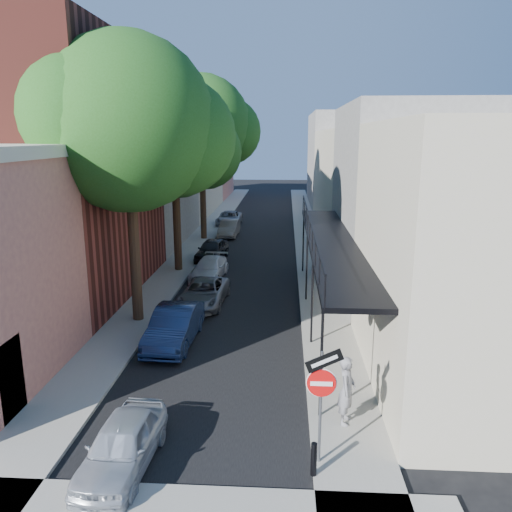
# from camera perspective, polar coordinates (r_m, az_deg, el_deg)

# --- Properties ---
(ground) EXTENTS (160.00, 160.00, 0.00)m
(ground) POSITION_cam_1_polar(r_m,az_deg,el_deg) (12.23, -8.96, -24.82)
(ground) COLOR black
(ground) RESTS_ON ground
(road_surface) EXTENTS (6.00, 64.00, 0.01)m
(road_surface) POSITION_cam_1_polar(r_m,az_deg,el_deg) (40.12, 0.10, 2.69)
(road_surface) COLOR black
(road_surface) RESTS_ON ground
(sidewalk_left) EXTENTS (2.00, 64.00, 0.12)m
(sidewalk_left) POSITION_cam_1_polar(r_m,az_deg,el_deg) (40.54, -5.56, 2.82)
(sidewalk_left) COLOR gray
(sidewalk_left) RESTS_ON ground
(sidewalk_right) EXTENTS (2.00, 64.00, 0.12)m
(sidewalk_right) POSITION_cam_1_polar(r_m,az_deg,el_deg) (40.08, 5.82, 2.69)
(sidewalk_right) COLOR gray
(sidewalk_right) RESTS_ON ground
(buildings_left) EXTENTS (10.10, 59.10, 12.00)m
(buildings_left) POSITION_cam_1_polar(r_m,az_deg,el_deg) (39.91, -13.65, 9.41)
(buildings_left) COLOR tan
(buildings_left) RESTS_ON ground
(buildings_right) EXTENTS (9.80, 55.00, 10.00)m
(buildings_right) POSITION_cam_1_polar(r_m,az_deg,el_deg) (39.52, 13.34, 8.64)
(buildings_right) COLOR #C1B59F
(buildings_right) RESTS_ON ground
(sign_post) EXTENTS (0.89, 0.17, 2.99)m
(sign_post) POSITION_cam_1_polar(r_m,az_deg,el_deg) (11.73, 7.50, -14.68)
(sign_post) COLOR #595B60
(sign_post) RESTS_ON ground
(bollard) EXTENTS (0.14, 0.14, 0.80)m
(bollard) POSITION_cam_1_polar(r_m,az_deg,el_deg) (12.12, 6.62, -22.08)
(bollard) COLOR black
(bollard) RESTS_ON sidewalk_right
(oak_near) EXTENTS (7.48, 6.80, 11.42)m
(oak_near) POSITION_cam_1_polar(r_m,az_deg,el_deg) (20.40, -13.08, 14.10)
(oak_near) COLOR #342214
(oak_near) RESTS_ON ground
(oak_mid) EXTENTS (6.60, 6.00, 10.20)m
(oak_mid) POSITION_cam_1_polar(r_m,az_deg,el_deg) (28.16, -8.47, 12.38)
(oak_mid) COLOR #342214
(oak_mid) RESTS_ON ground
(oak_far) EXTENTS (7.70, 7.00, 11.90)m
(oak_far) POSITION_cam_1_polar(r_m,az_deg,el_deg) (37.04, -5.51, 14.57)
(oak_far) COLOR #342214
(oak_far) RESTS_ON ground
(parked_car_a) EXTENTS (1.57, 3.54, 1.18)m
(parked_car_a) POSITION_cam_1_polar(r_m,az_deg,el_deg) (12.75, -15.03, -20.11)
(parked_car_a) COLOR #9EA6B0
(parked_car_a) RESTS_ON ground
(parked_car_b) EXTENTS (1.61, 4.23, 1.38)m
(parked_car_b) POSITION_cam_1_polar(r_m,az_deg,el_deg) (18.94, -9.31, -7.91)
(parked_car_b) COLOR #162447
(parked_car_b) RESTS_ON ground
(parked_car_c) EXTENTS (2.10, 4.21, 1.15)m
(parked_car_c) POSITION_cam_1_polar(r_m,az_deg,el_deg) (23.02, -5.98, -4.20)
(parked_car_c) COLOR slate
(parked_car_c) RESTS_ON ground
(parked_car_d) EXTENTS (1.90, 3.98, 1.12)m
(parked_car_d) POSITION_cam_1_polar(r_m,az_deg,el_deg) (27.18, -5.35, -1.44)
(parked_car_d) COLOR silver
(parked_car_d) RESTS_ON ground
(parked_car_e) EXTENTS (1.96, 3.98, 1.31)m
(parked_car_e) POSITION_cam_1_polar(r_m,az_deg,el_deg) (31.20, -5.06, 0.70)
(parked_car_e) COLOR black
(parked_car_e) RESTS_ON ground
(parked_car_f) EXTENTS (1.42, 3.82, 1.25)m
(parked_car_f) POSITION_cam_1_polar(r_m,az_deg,el_deg) (38.62, -3.07, 3.18)
(parked_car_f) COLOR gray
(parked_car_f) RESTS_ON ground
(parked_car_g) EXTENTS (2.03, 4.32, 1.19)m
(parked_car_g) POSITION_cam_1_polar(r_m,az_deg,el_deg) (43.49, -3.08, 4.32)
(parked_car_g) COLOR gray
(parked_car_g) RESTS_ON ground
(pedestrian) EXTENTS (0.61, 0.78, 1.88)m
(pedestrian) POSITION_cam_1_polar(r_m,az_deg,el_deg) (13.79, 10.33, -14.83)
(pedestrian) COLOR slate
(pedestrian) RESTS_ON sidewalk_right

